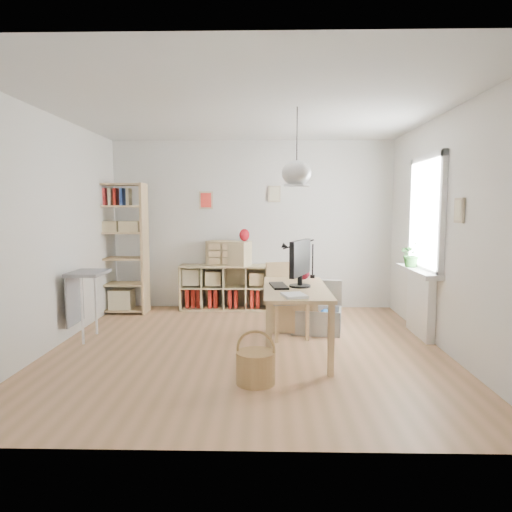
{
  "coord_description": "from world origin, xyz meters",
  "views": [
    {
      "loc": [
        0.22,
        -5.15,
        1.62
      ],
      "look_at": [
        0.1,
        0.3,
        1.05
      ],
      "focal_mm": 32.0,
      "sensor_mm": 36.0,
      "label": 1
    }
  ],
  "objects_px": {
    "drawer_chest": "(229,253)",
    "tall_bookshelf": "(120,243)",
    "chair": "(286,295)",
    "monitor": "(300,261)",
    "desk": "(295,295)",
    "storage_chest": "(318,315)",
    "cube_shelf": "(223,291)"
  },
  "relations": [
    {
      "from": "drawer_chest",
      "to": "tall_bookshelf",
      "type": "bearing_deg",
      "value": -149.53
    },
    {
      "from": "chair",
      "to": "tall_bookshelf",
      "type": "bearing_deg",
      "value": 139.05
    },
    {
      "from": "monitor",
      "to": "drawer_chest",
      "type": "distance_m",
      "value": 2.38
    },
    {
      "from": "chair",
      "to": "monitor",
      "type": "distance_m",
      "value": 0.85
    },
    {
      "from": "desk",
      "to": "tall_bookshelf",
      "type": "distance_m",
      "value": 3.27
    },
    {
      "from": "storage_chest",
      "to": "monitor",
      "type": "bearing_deg",
      "value": -97.95
    },
    {
      "from": "drawer_chest",
      "to": "storage_chest",
      "type": "bearing_deg",
      "value": -22.61
    },
    {
      "from": "desk",
      "to": "drawer_chest",
      "type": "bearing_deg",
      "value": 112.86
    },
    {
      "from": "monitor",
      "to": "drawer_chest",
      "type": "relative_size",
      "value": 0.86
    },
    {
      "from": "desk",
      "to": "storage_chest",
      "type": "height_order",
      "value": "desk"
    },
    {
      "from": "chair",
      "to": "monitor",
      "type": "bearing_deg",
      "value": -93.78
    },
    {
      "from": "tall_bookshelf",
      "to": "storage_chest",
      "type": "relative_size",
      "value": 2.48
    },
    {
      "from": "tall_bookshelf",
      "to": "drawer_chest",
      "type": "relative_size",
      "value": 2.98
    },
    {
      "from": "storage_chest",
      "to": "chair",
      "type": "bearing_deg",
      "value": -140.76
    },
    {
      "from": "chair",
      "to": "storage_chest",
      "type": "bearing_deg",
      "value": 14.27
    },
    {
      "from": "cube_shelf",
      "to": "monitor",
      "type": "xyz_separation_m",
      "value": [
        1.07,
        -2.21,
        0.74
      ]
    },
    {
      "from": "tall_bookshelf",
      "to": "drawer_chest",
      "type": "xyz_separation_m",
      "value": [
        1.66,
        0.24,
        -0.18
      ]
    },
    {
      "from": "tall_bookshelf",
      "to": "storage_chest",
      "type": "bearing_deg",
      "value": -19.32
    },
    {
      "from": "storage_chest",
      "to": "drawer_chest",
      "type": "distance_m",
      "value": 1.93
    },
    {
      "from": "desk",
      "to": "chair",
      "type": "relative_size",
      "value": 1.61
    },
    {
      "from": "tall_bookshelf",
      "to": "monitor",
      "type": "relative_size",
      "value": 3.47
    },
    {
      "from": "desk",
      "to": "chair",
      "type": "xyz_separation_m",
      "value": [
        -0.07,
        0.69,
        -0.12
      ]
    },
    {
      "from": "tall_bookshelf",
      "to": "chair",
      "type": "bearing_deg",
      "value": -26.69
    },
    {
      "from": "desk",
      "to": "chair",
      "type": "height_order",
      "value": "chair"
    },
    {
      "from": "tall_bookshelf",
      "to": "monitor",
      "type": "distance_m",
      "value": 3.27
    },
    {
      "from": "tall_bookshelf",
      "to": "desk",
      "type": "bearing_deg",
      "value": -37.01
    },
    {
      "from": "tall_bookshelf",
      "to": "monitor",
      "type": "xyz_separation_m",
      "value": [
        2.64,
        -1.93,
        -0.04
      ]
    },
    {
      "from": "tall_bookshelf",
      "to": "storage_chest",
      "type": "distance_m",
      "value": 3.23
    },
    {
      "from": "chair",
      "to": "drawer_chest",
      "type": "bearing_deg",
      "value": 105.2
    },
    {
      "from": "cube_shelf",
      "to": "storage_chest",
      "type": "bearing_deg",
      "value": -43.64
    },
    {
      "from": "cube_shelf",
      "to": "desk",
      "type": "bearing_deg",
      "value": -65.39
    },
    {
      "from": "cube_shelf",
      "to": "tall_bookshelf",
      "type": "height_order",
      "value": "tall_bookshelf"
    }
  ]
}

